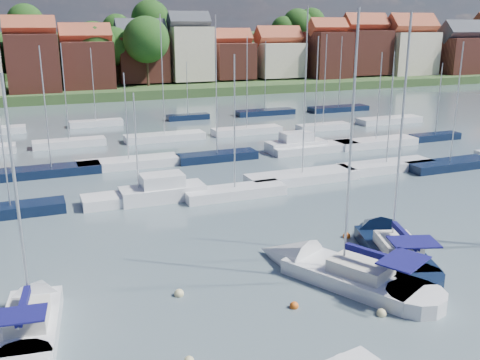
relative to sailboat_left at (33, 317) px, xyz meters
name	(u,v)px	position (x,y,z in m)	size (l,w,h in m)	color
ground	(166,147)	(15.88, 36.64, -0.36)	(260.00, 260.00, 0.00)	#3E4E55
sailboat_left	(33,317)	(0.00, 0.00, 0.00)	(3.76, 9.90, 13.22)	silver
sailboat_centre	(329,270)	(16.18, -0.83, -0.01)	(8.25, 12.18, 16.32)	silver
sailboat_navy	(387,245)	(21.65, 1.05, -0.01)	(6.57, 12.03, 16.14)	black
buoy_c	(294,308)	(12.62, -3.39, -0.36)	(0.47, 0.47, 0.47)	#D85914
buoy_d	(381,315)	(16.36, -5.70, -0.36)	(0.51, 0.51, 0.51)	beige
buoy_e	(346,237)	(20.39, 3.81, -0.36)	(0.53, 0.53, 0.53)	#D85914
buoy_g	(179,295)	(7.40, 0.09, -0.36)	(0.53, 0.53, 0.53)	beige
marina_field	(193,150)	(17.79, 31.79, 0.07)	(79.62, 41.41, 15.93)	silver
far_shore_town	(91,61)	(18.11, 129.31, 4.24)	(212.46, 90.00, 22.27)	#314824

